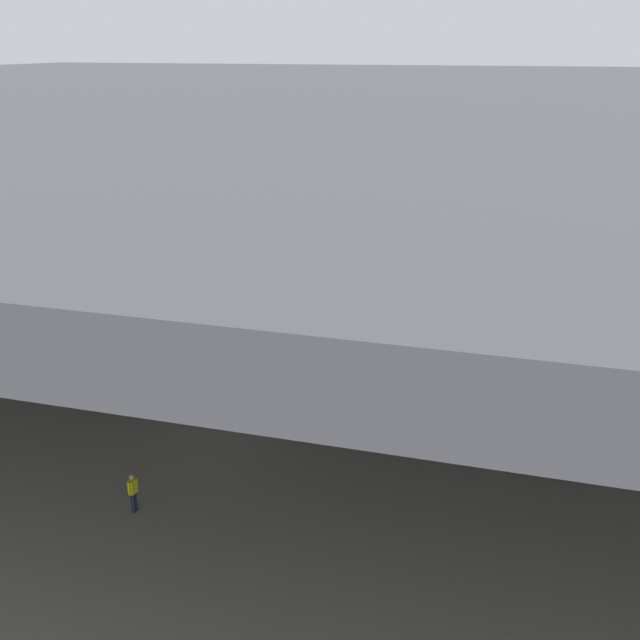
# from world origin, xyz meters

# --- Properties ---
(ground_plane) EXTENTS (110.00, 110.00, 0.00)m
(ground_plane) POSITION_xyz_m (0.00, 0.00, 0.00)
(ground_plane) COLOR gray
(hangar_structure) EXTENTS (121.00, 99.00, 14.25)m
(hangar_structure) POSITION_xyz_m (-0.08, 13.77, 13.62)
(hangar_structure) COLOR #4C4F54
(hangar_structure) RESTS_ON ground_plane
(airplane_main) EXTENTS (33.97, 34.34, 11.05)m
(airplane_main) POSITION_xyz_m (1.69, 0.14, 3.37)
(airplane_main) COLOR white
(airplane_main) RESTS_ON ground_plane
(boarding_stairs) EXTENTS (4.34, 2.56, 4.57)m
(boarding_stairs) POSITION_xyz_m (-1.74, -8.99, 0.72)
(boarding_stairs) COLOR slate
(boarding_stairs) RESTS_ON ground_plane
(crew_worker_near_nose) EXTENTS (0.25, 0.55, 1.61)m
(crew_worker_near_nose) POSITION_xyz_m (-2.33, -20.34, 0.91)
(crew_worker_near_nose) COLOR #232838
(crew_worker_near_nose) RESTS_ON ground_plane
(crew_worker_by_stairs) EXTENTS (0.42, 0.41, 1.60)m
(crew_worker_by_stairs) POSITION_xyz_m (-3.38, -6.30, 0.91)
(crew_worker_by_stairs) COLOR #232838
(crew_worker_by_stairs) RESTS_ON ground_plane
(airplane_distant) EXTENTS (30.79, 31.12, 10.65)m
(airplane_distant) POSITION_xyz_m (-20.55, 38.18, 3.30)
(airplane_distant) COLOR white
(airplane_distant) RESTS_ON ground_plane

